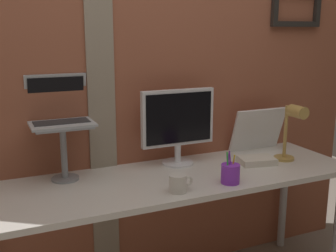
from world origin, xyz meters
TOP-DOWN VIEW (x-y plane):
  - brick_wall_back at (0.00, 0.49)m, footprint 3.00×0.16m
  - desk at (0.09, 0.13)m, footprint 2.00×0.61m
  - monitor at (0.18, 0.31)m, footprint 0.43×0.18m
  - laptop_stand at (-0.46, 0.31)m, footprint 0.28×0.22m
  - laptop at (-0.46, 0.38)m, footprint 0.31×0.27m
  - whiteboard_panel at (0.77, 0.36)m, footprint 0.36×0.10m
  - desk_lamp at (0.80, 0.07)m, footprint 0.12×0.20m
  - pen_cup at (0.29, -0.07)m, footprint 0.09×0.09m
  - coffee_mug at (0.00, -0.07)m, footprint 0.12×0.08m
  - paper_clutter_stack at (0.60, 0.13)m, footprint 0.22×0.18m

SIDE VIEW (x-z plane):
  - desk at x=0.09m, z-range 0.29..1.03m
  - paper_clutter_stack at x=0.60m, z-range 0.73..0.77m
  - coffee_mug at x=0.00m, z-range 0.73..0.82m
  - pen_cup at x=0.29m, z-range 0.70..0.87m
  - whiteboard_panel at x=0.77m, z-range 0.73..1.01m
  - laptop_stand at x=-0.46m, z-range 0.78..1.07m
  - desk_lamp at x=0.80m, z-range 0.77..1.11m
  - monitor at x=0.18m, z-range 0.77..1.20m
  - laptop at x=-0.46m, z-range 0.97..1.21m
  - brick_wall_back at x=0.00m, z-range 0.00..2.40m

